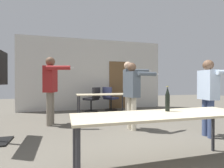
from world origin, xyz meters
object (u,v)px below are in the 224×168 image
person_right_polo (128,84)px  office_chair_mid_tucked (110,99)px  beer_bottle (167,99)px  person_left_plaid (209,90)px  person_far_watching (51,84)px  person_center_tall (132,89)px  office_chair_side_rolled (93,100)px

person_right_polo → office_chair_mid_tucked: (-0.13, 1.72, -0.65)m
office_chair_mid_tucked → beer_bottle: size_ratio=2.63×
person_left_plaid → person_far_watching: bearing=-114.5°
person_center_tall → person_left_plaid: person_center_tall is taller
office_chair_side_rolled → office_chair_mid_tucked: bearing=-33.2°
person_right_polo → person_center_tall: person_right_polo is taller
office_chair_mid_tucked → person_right_polo: bearing=-33.3°
person_right_polo → person_center_tall: (-0.36, -1.20, -0.12)m
person_right_polo → office_chair_side_rolled: 1.93m
person_left_plaid → office_chair_mid_tucked: bearing=-157.6°
person_right_polo → person_left_plaid: size_ratio=1.11×
person_left_plaid → office_chair_mid_tucked: person_left_plaid is taller
beer_bottle → office_chair_mid_tucked: bearing=85.3°
person_center_tall → person_right_polo: bearing=148.5°
person_right_polo → person_left_plaid: bearing=30.8°
person_center_tall → office_chair_side_rolled: size_ratio=1.70×
person_right_polo → office_chair_mid_tucked: 1.84m
person_far_watching → person_center_tall: size_ratio=1.12×
person_right_polo → office_chair_mid_tucked: person_right_polo is taller
beer_bottle → person_left_plaid: bearing=27.2°
office_chair_mid_tucked → office_chair_side_rolled: size_ratio=1.00×
office_chair_mid_tucked → beer_bottle: beer_bottle is taller
person_right_polo → office_chair_mid_tucked: bearing=-168.7°
office_chair_mid_tucked → person_left_plaid: bearing=-22.0°
person_center_tall → person_left_plaid: 1.64m
beer_bottle → office_chair_side_rolled: bearing=94.4°
person_far_watching → office_chair_mid_tucked: 2.95m
person_left_plaid → office_chair_side_rolled: (-1.83, 3.76, -0.52)m
person_far_watching → beer_bottle: bearing=48.5°
office_chair_side_rolled → person_far_watching: bearing=-170.8°
person_far_watching → beer_bottle: person_far_watching is taller
person_right_polo → beer_bottle: person_right_polo is taller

